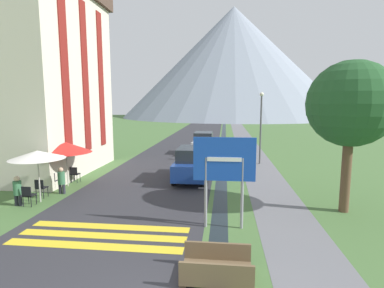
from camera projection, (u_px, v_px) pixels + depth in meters
name	position (u px, v px, depth m)	size (l,w,h in m)	color
ground_plane	(208.00, 153.00, 25.29)	(160.00, 160.00, 0.00)	#476B38
road	(192.00, 139.00, 35.41)	(6.40, 60.00, 0.01)	#2D2D33
footpath	(244.00, 139.00, 34.75)	(2.20, 60.00, 0.01)	slate
drainage_channel	(223.00, 139.00, 35.01)	(0.60, 60.00, 0.00)	black
crosswalk_marking	(102.00, 236.00, 9.54)	(5.44, 1.84, 0.01)	yellow
mountain_distant	(233.00, 63.00, 90.34)	(66.21, 66.21, 32.55)	gray
hotel_building	(42.00, 70.00, 17.60)	(5.71, 8.62, 11.37)	beige
road_sign	(224.00, 167.00, 9.89)	(2.05, 0.11, 3.09)	gray
footbridge	(217.00, 269.00, 7.21)	(1.70, 1.10, 0.65)	brown
parked_car_near	(192.00, 163.00, 16.42)	(1.85, 4.19, 1.82)	navy
parked_car_far	(204.00, 143.00, 24.90)	(1.79, 3.87, 1.82)	#B2B2B7
cafe_chair_nearest	(28.00, 194.00, 12.20)	(0.40, 0.40, 0.85)	black
cafe_chair_near_left	(41.00, 187.00, 13.27)	(0.40, 0.40, 0.85)	black
cafe_chair_far_left	(75.00, 173.00, 15.85)	(0.40, 0.40, 0.85)	black
cafe_chair_middle	(52.00, 179.00, 14.56)	(0.40, 0.40, 0.85)	black
cafe_chair_far_right	(69.00, 173.00, 15.99)	(0.40, 0.40, 0.85)	black
cafe_umbrella_front_white	(37.00, 155.00, 12.53)	(2.23, 2.23, 2.23)	#B7B2A8
cafe_umbrella_middle_red	(66.00, 147.00, 14.99)	(2.50, 2.50, 2.26)	#B7B2A8
person_seated_near	(17.00, 189.00, 12.26)	(0.32, 0.32, 1.25)	#282833
person_seated_far	(61.00, 179.00, 13.89)	(0.32, 0.32, 1.25)	#282833
streetlamp	(261.00, 122.00, 20.47)	(0.28, 0.28, 4.93)	#515156
tree_by_path	(351.00, 105.00, 11.13)	(3.22, 3.22, 5.78)	brown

